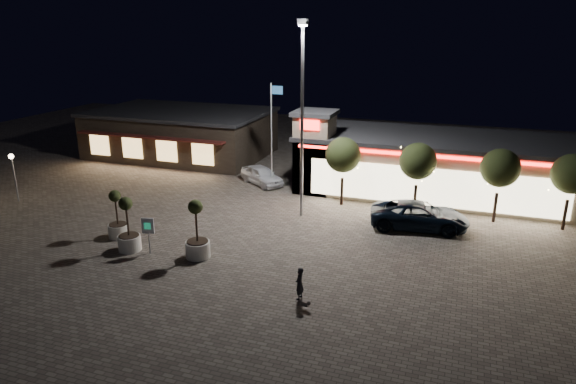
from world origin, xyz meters
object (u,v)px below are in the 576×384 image
(white_sedan, at_px, (262,175))
(valet_sign, at_px, (148,229))
(pedestrian, at_px, (299,283))
(planter_mid, at_px, (129,234))
(planter_left, at_px, (118,223))
(pickup_truck, at_px, (419,215))

(white_sedan, height_order, valet_sign, valet_sign)
(pedestrian, height_order, planter_mid, planter_mid)
(white_sedan, distance_m, planter_mid, 14.20)
(pedestrian, relative_size, planter_left, 0.53)
(pedestrian, relative_size, planter_mid, 0.49)
(planter_mid, height_order, valet_sign, planter_mid)
(pickup_truck, distance_m, valet_sign, 16.20)
(planter_left, distance_m, planter_mid, 2.19)
(pickup_truck, bearing_deg, pedestrian, 150.72)
(pickup_truck, xyz_separation_m, pedestrian, (-4.31, -10.64, -0.05))
(white_sedan, bearing_deg, planter_left, -162.85)
(pedestrian, xyz_separation_m, valet_sign, (-9.34, 1.93, 0.68))
(pickup_truck, height_order, white_sedan, pickup_truck)
(pickup_truck, height_order, planter_left, planter_left)
(pickup_truck, relative_size, planter_left, 2.04)
(pickup_truck, xyz_separation_m, planter_mid, (-14.96, -8.69, 0.14))
(pickup_truck, height_order, planter_mid, planter_mid)
(white_sedan, height_order, planter_mid, planter_mid)
(pickup_truck, distance_m, pedestrian, 11.48)
(pedestrian, bearing_deg, planter_left, -98.55)
(white_sedan, height_order, pedestrian, pedestrian)
(pedestrian, height_order, valet_sign, valet_sign)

